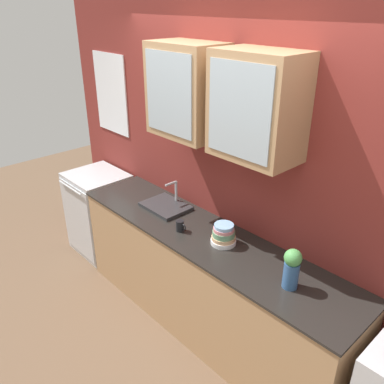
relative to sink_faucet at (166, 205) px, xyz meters
The scene contains 8 objects.
ground_plane 1.11m from the sink_faucet, ahead, with size 10.00×10.00×0.00m, color brown.
back_wall_unit 0.86m from the sink_faucet, 22.53° to the left, with size 4.54×0.47×2.89m.
counter 0.75m from the sink_faucet, ahead, with size 2.66×0.61×0.93m.
sink_faucet is the anchor object (origin of this frame).
bowl_stack 0.75m from the sink_faucet, ahead, with size 0.20×0.20×0.17m.
vase 1.40m from the sink_faucet, ahead, with size 0.11×0.11×0.28m.
cup_near_sink 0.42m from the sink_faucet, 23.75° to the right, with size 0.10×0.07×0.09m.
dishwasher 1.20m from the sink_faucet, behind, with size 0.61×0.59×0.93m.
Camera 1 is at (1.90, -1.90, 2.61)m, focal length 37.31 mm.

